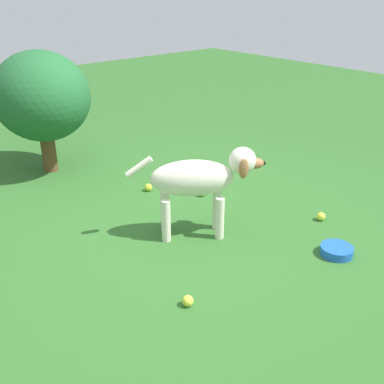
# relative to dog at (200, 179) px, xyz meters

# --- Properties ---
(ground) EXTENTS (14.00, 14.00, 0.00)m
(ground) POSITION_rel_dog_xyz_m (-0.08, -0.21, -0.43)
(ground) COLOR #2D6026
(dog) EXTENTS (0.61, 0.82, 0.66)m
(dog) POSITION_rel_dog_xyz_m (0.00, 0.00, 0.00)
(dog) COLOR silver
(dog) RESTS_ON ground
(tennis_ball_0) EXTENTS (0.07, 0.07, 0.07)m
(tennis_ball_0) POSITION_rel_dog_xyz_m (-0.47, 0.44, -0.40)
(tennis_ball_0) COLOR #C2DB42
(tennis_ball_0) RESTS_ON ground
(tennis_ball_1) EXTENTS (0.07, 0.07, 0.07)m
(tennis_ball_1) POSITION_rel_dog_xyz_m (-0.85, 0.16, -0.40)
(tennis_ball_1) COLOR #C0DF34
(tennis_ball_1) RESTS_ON ground
(tennis_ball_2) EXTENTS (0.07, 0.07, 0.07)m
(tennis_ball_2) POSITION_rel_dog_xyz_m (0.57, -0.60, -0.40)
(tennis_ball_2) COLOR #C9D33A
(tennis_ball_2) RESTS_ON ground
(tennis_ball_3) EXTENTS (0.07, 0.07, 0.07)m
(tennis_ball_3) POSITION_rel_dog_xyz_m (0.46, 0.84, -0.40)
(tennis_ball_3) COLOR #CEDD3E
(tennis_ball_3) RESTS_ON ground
(water_bowl) EXTENTS (0.22, 0.22, 0.06)m
(water_bowl) POSITION_rel_dog_xyz_m (0.82, 0.51, -0.40)
(water_bowl) COLOR blue
(water_bowl) RESTS_ON ground
(shrub_far) EXTENTS (0.96, 0.86, 1.13)m
(shrub_far) POSITION_rel_dog_xyz_m (-1.87, -0.27, 0.29)
(shrub_far) COLOR brown
(shrub_far) RESTS_ON ground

